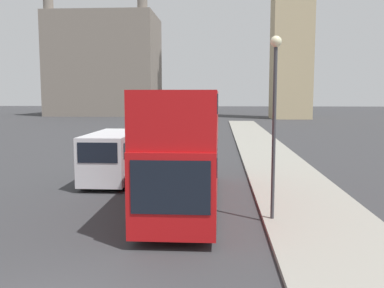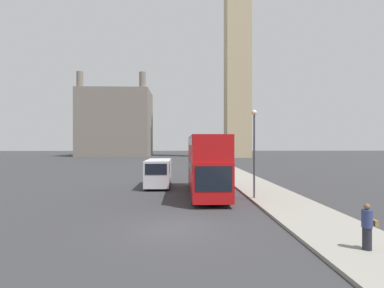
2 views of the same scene
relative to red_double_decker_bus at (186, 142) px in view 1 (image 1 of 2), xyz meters
name	(u,v)px [view 1 (image 1 of 2)]	position (x,y,z in m)	size (l,w,h in m)	color
building_block_distant	(106,66)	(-22.41, 72.48, 7.79)	(21.34, 15.84, 24.83)	slate
red_double_decker_bus	(186,142)	(0.00, 0.00, 0.00)	(2.48, 10.41, 4.37)	#B71114
white_van	(113,156)	(-3.88, 3.96, -1.15)	(2.07, 5.31, 2.40)	silver
street_lamp	(275,101)	(3.06, -2.29, 1.59)	(0.36, 0.36, 5.95)	#38383D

